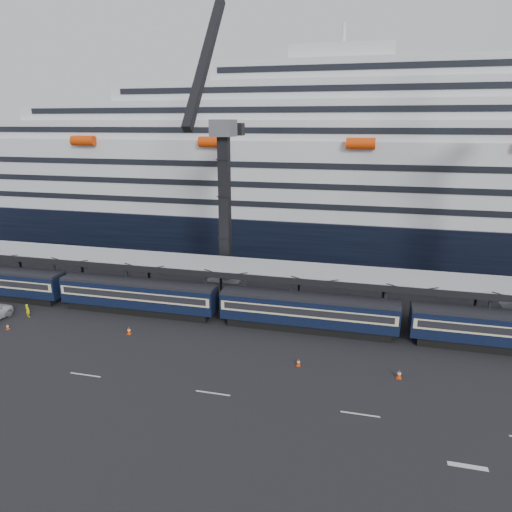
# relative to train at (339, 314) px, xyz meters

# --- Properties ---
(ground) EXTENTS (260.00, 260.00, 0.00)m
(ground) POSITION_rel_train_xyz_m (4.65, -10.00, -2.20)
(ground) COLOR black
(ground) RESTS_ON ground
(lane_markings) EXTENTS (111.00, 4.27, 0.02)m
(lane_markings) POSITION_rel_train_xyz_m (12.80, -15.23, -2.19)
(lane_markings) COLOR beige
(lane_markings) RESTS_ON ground
(train) EXTENTS (133.05, 3.00, 4.05)m
(train) POSITION_rel_train_xyz_m (0.00, 0.00, 0.00)
(train) COLOR black
(train) RESTS_ON ground
(canopy) EXTENTS (130.00, 6.25, 5.53)m
(canopy) POSITION_rel_train_xyz_m (4.65, 4.00, 3.05)
(canopy) COLOR #9CA0A4
(canopy) RESTS_ON ground
(cruise_ship) EXTENTS (214.09, 28.84, 34.00)m
(cruise_ship) POSITION_rel_train_xyz_m (3.57, 35.99, 10.14)
(cruise_ship) COLOR black
(cruise_ship) RESTS_ON ground
(crane_dark_near) EXTENTS (4.50, 17.75, 35.08)m
(crane_dark_near) POSITION_rel_train_xyz_m (-15.35, 8.59, 9.73)
(crane_dark_near) COLOR #515359
(crane_dark_near) RESTS_ON ground
(worker) EXTENTS (0.66, 0.52, 1.58)m
(worker) POSITION_rel_train_xyz_m (-35.19, -4.38, -1.41)
(worker) COLOR #D2DA0B
(worker) RESTS_ON ground
(traffic_cone_a) EXTENTS (0.34, 0.34, 0.68)m
(traffic_cone_a) POSITION_rel_train_xyz_m (-35.05, -7.73, -1.86)
(traffic_cone_a) COLOR #DE3A07
(traffic_cone_a) RESTS_ON ground
(traffic_cone_b) EXTENTS (0.43, 0.43, 0.87)m
(traffic_cone_b) POSITION_rel_train_xyz_m (-21.62, -5.65, -1.77)
(traffic_cone_b) COLOR #DE3A07
(traffic_cone_b) RESTS_ON ground
(traffic_cone_c) EXTENTS (0.37, 0.37, 0.74)m
(traffic_cone_c) POSITION_rel_train_xyz_m (-3.10, -7.89, -1.84)
(traffic_cone_c) COLOR #DE3A07
(traffic_cone_c) RESTS_ON ground
(traffic_cone_d) EXTENTS (0.43, 0.43, 0.87)m
(traffic_cone_d) POSITION_rel_train_xyz_m (5.84, -7.88, -1.77)
(traffic_cone_d) COLOR #DE3A07
(traffic_cone_d) RESTS_ON ground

